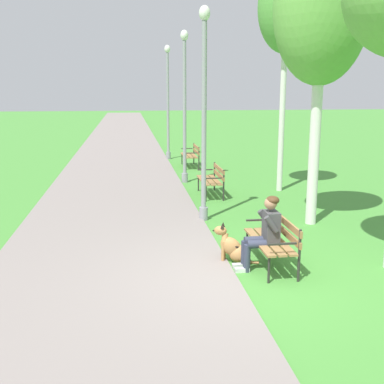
{
  "coord_description": "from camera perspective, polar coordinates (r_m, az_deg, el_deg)",
  "views": [
    {
      "loc": [
        -1.85,
        -6.93,
        2.96
      ],
      "look_at": [
        -0.58,
        2.52,
        0.9
      ],
      "focal_mm": 44.73,
      "sensor_mm": 36.0,
      "label": 1
    }
  ],
  "objects": [
    {
      "name": "ground_plane",
      "position": [
        7.76,
        6.86,
        -10.34
      ],
      "size": [
        120.0,
        120.0,
        0.0
      ],
      "primitive_type": "plane",
      "color": "#478E38"
    },
    {
      "name": "paved_path",
      "position": [
        31.07,
        -8.37,
        6.65
      ],
      "size": [
        4.06,
        60.0,
        0.04
      ],
      "primitive_type": "cube",
      "color": "gray",
      "rests_on": "ground"
    },
    {
      "name": "park_bench_near",
      "position": [
        8.2,
        9.84,
        -5.36
      ],
      "size": [
        0.55,
        1.5,
        0.85
      ],
      "color": "olive",
      "rests_on": "ground"
    },
    {
      "name": "park_bench_mid",
      "position": [
        13.45,
        2.46,
        1.7
      ],
      "size": [
        0.55,
        1.5,
        0.85
      ],
      "color": "olive",
      "rests_on": "ground"
    },
    {
      "name": "park_bench_far",
      "position": [
        18.46,
        -0.05,
        4.59
      ],
      "size": [
        0.55,
        1.5,
        0.85
      ],
      "color": "olive",
      "rests_on": "ground"
    },
    {
      "name": "person_seated_on_near_bench",
      "position": [
        8.02,
        8.65,
        -4.48
      ],
      "size": [
        0.74,
        0.49,
        1.25
      ],
      "color": "#33384C",
      "rests_on": "ground"
    },
    {
      "name": "dog_shepherd",
      "position": [
        8.37,
        4.98,
        -6.68
      ],
      "size": [
        0.8,
        0.44,
        0.71
      ],
      "color": "#B27F47",
      "rests_on": "ground"
    },
    {
      "name": "lamp_post_near",
      "position": [
        10.66,
        1.44,
        9.29
      ],
      "size": [
        0.24,
        0.24,
        4.69
      ],
      "color": "gray",
      "rests_on": "ground"
    },
    {
      "name": "lamp_post_mid",
      "position": [
        15.2,
        -0.89,
        10.22
      ],
      "size": [
        0.24,
        0.24,
        4.71
      ],
      "color": "gray",
      "rests_on": "ground"
    },
    {
      "name": "lamp_post_far",
      "position": [
        20.47,
        -2.9,
        10.74
      ],
      "size": [
        0.24,
        0.24,
        4.72
      ],
      "color": "gray",
      "rests_on": "ground"
    },
    {
      "name": "birch_tree_second",
      "position": [
        10.81,
        15.23,
        20.17
      ],
      "size": [
        2.02,
        1.76,
        6.15
      ],
      "color": "silver",
      "rests_on": "ground"
    },
    {
      "name": "birch_tree_third",
      "position": [
        14.31,
        11.17,
        20.62
      ],
      "size": [
        1.57,
        1.62,
        6.41
      ],
      "color": "silver",
      "rests_on": "ground"
    }
  ]
}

